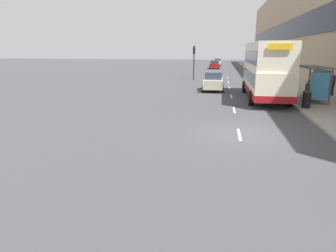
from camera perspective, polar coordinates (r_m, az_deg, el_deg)
ground_plane at (r=14.08m, az=13.40°, el=-1.57°), size 220.00×220.00×0.00m
pavement at (r=52.70m, az=18.25°, el=9.58°), size 5.00×93.00×0.14m
terrace_facade at (r=53.42m, az=23.32°, el=17.23°), size 3.10×93.00×15.04m
lane_mark_0 at (r=14.05m, az=13.41°, el=-1.58°), size 0.12×2.00×0.01m
lane_mark_1 at (r=19.73m, az=12.49°, el=3.00°), size 0.12×2.00×0.01m
lane_mark_2 at (r=25.48m, az=11.97°, el=5.52°), size 0.12×2.00×0.01m
lane_mark_3 at (r=31.26m, az=11.65°, el=7.12°), size 0.12×2.00×0.01m
lane_mark_4 at (r=37.06m, az=11.42°, el=8.21°), size 0.12×2.00×0.01m
lane_mark_5 at (r=42.87m, az=11.25°, el=9.01°), size 0.12×2.00×0.01m
bus_shelter at (r=24.15m, az=26.31°, el=8.38°), size 1.60×4.20×2.48m
double_decker_bus_near at (r=24.75m, az=18.12°, el=10.20°), size 2.85×10.34×4.30m
car_0 at (r=63.34m, az=8.85°, el=11.49°), size 2.10×3.88×1.67m
car_1 at (r=76.96m, az=9.40°, el=11.93°), size 1.95×4.29×1.67m
car_2 at (r=28.76m, az=8.62°, el=8.37°), size 1.93×3.83×1.75m
pedestrian_at_shelter at (r=22.94m, az=24.99°, el=5.93°), size 0.31×0.31×1.57m
pedestrian_1 at (r=28.54m, az=26.43°, el=7.24°), size 0.33×0.33×1.65m
pedestrian_3 at (r=27.90m, az=28.86°, el=7.02°), size 0.36×0.36×1.82m
litter_bin at (r=21.21m, az=24.89°, el=4.61°), size 0.55×0.55×1.05m
traffic_light_far_kerb at (r=39.28m, az=4.97°, el=12.99°), size 0.30×0.32×4.27m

